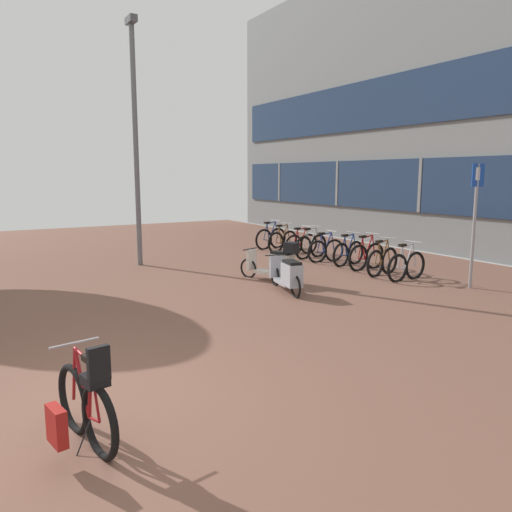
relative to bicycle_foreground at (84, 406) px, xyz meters
The scene contains 15 objects.
ground 1.90m from the bicycle_foreground, 25.87° to the left, with size 21.00×40.00×0.13m.
bicycle_foreground is the anchor object (origin of this frame).
bicycle_rack_00 9.22m from the bicycle_foreground, 24.61° to the left, with size 1.36×0.48×0.98m.
bicycle_rack_01 9.54m from the bicycle_foreground, 28.92° to the left, with size 1.35×0.47×0.99m.
bicycle_rack_02 10.08m from the bicycle_foreground, 32.29° to the left, with size 1.39×0.48×1.02m.
bicycle_rack_03 10.53m from the bicycle_foreground, 35.75° to the left, with size 1.35×0.48×0.96m.
bicycle_rack_04 10.85m from the bicycle_foreground, 39.69° to the left, with size 1.29×0.48×0.95m.
bicycle_rack_05 11.38m from the bicycle_foreground, 42.57° to the left, with size 1.40×0.48×1.02m.
bicycle_rack_06 12.05m from the bicycle_foreground, 44.67° to the left, with size 1.27×0.48×0.94m.
bicycle_rack_07 12.46m from the bicycle_foreground, 47.87° to the left, with size 1.34×0.48×0.98m.
bicycle_rack_08 13.05m from the bicycle_foreground, 50.09° to the left, with size 1.38×0.48×1.02m.
scooter_near 6.63m from the bicycle_foreground, 39.13° to the left, with size 0.67×1.71×0.76m.
scooter_mid 7.67m from the bicycle_foreground, 43.61° to the left, with size 0.89×1.63×1.01m.
parking_sign 9.41m from the bicycle_foreground, 15.48° to the left, with size 0.40×0.07×2.78m.
lamp_post 10.32m from the bicycle_foreground, 69.40° to the left, with size 0.20×0.52×6.67m.
Camera 1 is at (-1.09, -5.43, 2.54)m, focal length 35.19 mm.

